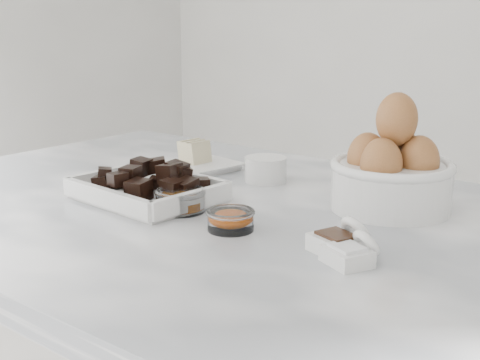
% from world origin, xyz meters
% --- Properties ---
extents(marble_slab, '(1.20, 0.80, 0.04)m').
position_xyz_m(marble_slab, '(0.00, 0.00, 0.92)').
color(marble_slab, white).
rests_on(marble_slab, cabinet).
extents(chocolate_dish, '(0.24, 0.19, 0.06)m').
position_xyz_m(chocolate_dish, '(-0.11, -0.04, 0.96)').
color(chocolate_dish, white).
rests_on(chocolate_dish, marble_slab).
extents(butter_plate, '(0.15, 0.15, 0.06)m').
position_xyz_m(butter_plate, '(-0.19, 0.17, 0.96)').
color(butter_plate, white).
rests_on(butter_plate, marble_slab).
extents(sugar_ramekin, '(0.07, 0.07, 0.04)m').
position_xyz_m(sugar_ramekin, '(-0.04, 0.17, 0.96)').
color(sugar_ramekin, white).
rests_on(sugar_ramekin, marble_slab).
extents(egg_bowl, '(0.19, 0.19, 0.18)m').
position_xyz_m(egg_bowl, '(0.22, 0.16, 1.00)').
color(egg_bowl, white).
rests_on(egg_bowl, marble_slab).
extents(honey_bowl, '(0.08, 0.08, 0.03)m').
position_xyz_m(honey_bowl, '(-0.03, -0.06, 0.96)').
color(honey_bowl, white).
rests_on(honey_bowl, marble_slab).
extents(zest_bowl, '(0.07, 0.07, 0.03)m').
position_xyz_m(zest_bowl, '(0.09, -0.08, 0.96)').
color(zest_bowl, white).
rests_on(zest_bowl, marble_slab).
extents(vanilla_spoon, '(0.08, 0.09, 0.05)m').
position_xyz_m(vanilla_spoon, '(0.25, -0.06, 0.96)').
color(vanilla_spoon, white).
rests_on(vanilla_spoon, marble_slab).
extents(salt_spoon, '(0.07, 0.08, 0.04)m').
position_xyz_m(salt_spoon, '(0.29, -0.08, 0.95)').
color(salt_spoon, white).
rests_on(salt_spoon, marble_slab).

